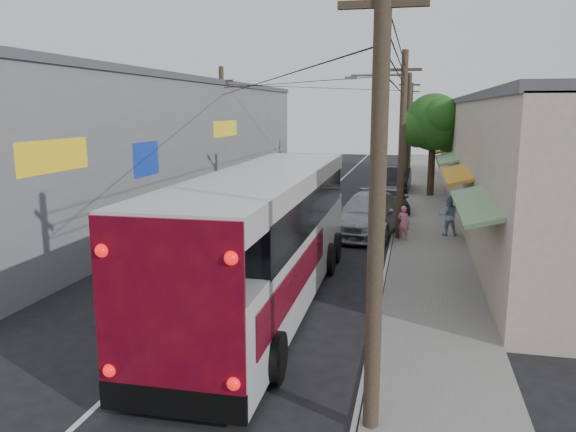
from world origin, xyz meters
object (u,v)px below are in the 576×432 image
parked_suv (369,214)px  parked_car_far (397,179)px  jeepney (186,261)px  pedestrian_near (403,223)px  pedestrian_far (448,215)px  coach_bus (266,236)px  parked_car_mid (392,199)px

parked_suv → parked_car_far: size_ratio=1.27×
jeepney → pedestrian_near: size_ratio=3.51×
pedestrian_near → parked_car_far: bearing=-63.5°
pedestrian_near → jeepney: bearing=70.5°
pedestrian_far → jeepney: bearing=38.4°
jeepney → parked_car_far: (6.00, 23.07, 0.08)m
coach_bus → pedestrian_far: size_ratio=7.62×
jeepney → pedestrian_far: pedestrian_far is taller
coach_bus → parked_suv: 10.33m
coach_bus → pedestrian_far: bearing=59.9°
coach_bus → parked_car_mid: size_ratio=3.20×
parked_car_far → pedestrian_near: (0.80, -15.82, 0.06)m
coach_bus → parked_car_far: size_ratio=2.77×
parked_car_far → pedestrian_near: bearing=-84.8°
coach_bus → pedestrian_near: (3.73, 8.53, -1.15)m
parked_suv → jeepney: bearing=-113.1°
parked_car_far → parked_suv: bearing=-90.9°
pedestrian_near → parked_suv: bearing=-19.6°
jeepney → parked_car_far: parked_car_far is taller
pedestrian_near → pedestrian_far: (1.89, 1.41, 0.15)m
parked_car_far → parked_car_mid: bearing=-87.7°
jeepney → pedestrian_near: pedestrian_near is taller
pedestrian_far → parked_car_mid: bearing=-72.1°
parked_suv → parked_car_mid: 5.90m
pedestrian_far → parked_car_far: bearing=-85.9°
parked_suv → parked_car_far: (0.80, 14.31, -0.10)m
parked_car_mid → parked_car_far: size_ratio=0.87×
jeepney → parked_suv: parked_suv is taller
pedestrian_near → pedestrian_far: size_ratio=0.84×
parked_suv → pedestrian_near: (1.60, -1.51, -0.04)m
pedestrian_near → pedestrian_far: bearing=-119.6°
parked_suv → pedestrian_far: size_ratio=3.49×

